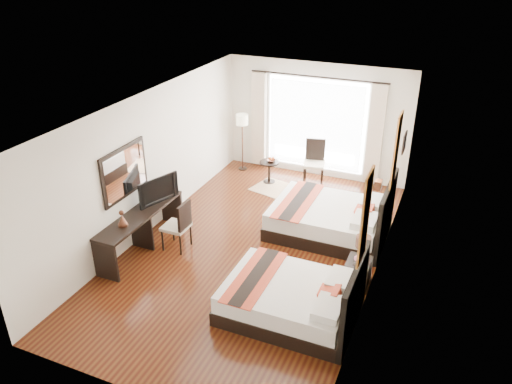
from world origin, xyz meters
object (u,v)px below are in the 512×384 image
at_px(table_lamp, 363,243).
at_px(side_table, 269,172).
at_px(desk_chair, 178,234).
at_px(window_chair, 314,170).
at_px(console_desk, 142,231).
at_px(bed_far, 332,219).
at_px(vase, 357,263).
at_px(fruit_bowl, 271,161).
at_px(nightstand, 358,272).
at_px(bed_near, 294,298).
at_px(floor_lamp, 242,123).
at_px(television, 156,189).

xyz_separation_m(table_lamp, side_table, (-2.90, 3.10, -0.50)).
bearing_deg(desk_chair, window_chair, -111.96).
distance_m(desk_chair, window_chair, 4.08).
relative_size(console_desk, side_table, 4.06).
xyz_separation_m(bed_far, vase, (0.85, -1.66, 0.23)).
xyz_separation_m(console_desk, fruit_bowl, (1.18, 3.67, 0.19)).
relative_size(nightstand, console_desk, 0.22).
distance_m(bed_near, floor_lamp, 5.76).
xyz_separation_m(console_desk, desk_chair, (0.61, 0.26, -0.08)).
height_order(bed_far, console_desk, bed_far).
bearing_deg(window_chair, floor_lamp, -103.99).
bearing_deg(vase, television, 176.08).
xyz_separation_m(table_lamp, floor_lamp, (-3.82, 3.56, 0.46)).
relative_size(bed_far, window_chair, 2.12).
distance_m(bed_far, fruit_bowl, 2.65).
bearing_deg(floor_lamp, vase, -45.35).
relative_size(television, side_table, 1.65).
relative_size(desk_chair, fruit_bowl, 4.65).
xyz_separation_m(floor_lamp, window_chair, (1.91, -0.07, -0.91)).
xyz_separation_m(nightstand, side_table, (-2.88, 3.18, 0.04)).
bearing_deg(side_table, nightstand, -47.83).
distance_m(bed_far, vase, 1.88).
xyz_separation_m(vase, desk_chair, (-3.41, -0.01, -0.26)).
height_order(table_lamp, window_chair, window_chair).
bearing_deg(vase, bed_near, -128.00).
relative_size(bed_far, desk_chair, 2.28).
relative_size(vase, floor_lamp, 0.08).
distance_m(bed_near, vase, 1.24).
relative_size(vase, console_desk, 0.05).
bearing_deg(desk_chair, bed_far, -146.96).
xyz_separation_m(bed_near, side_table, (-2.13, 4.33, -0.03)).
distance_m(floor_lamp, window_chair, 2.12).
distance_m(table_lamp, television, 4.03).
bearing_deg(side_table, console_desk, -107.38).
xyz_separation_m(bed_far, television, (-3.15, -1.38, 0.68)).
xyz_separation_m(bed_far, side_table, (-2.03, 1.72, -0.06)).
height_order(desk_chair, window_chair, window_chair).
xyz_separation_m(nightstand, fruit_bowl, (-2.84, 3.19, 0.33)).
bearing_deg(console_desk, nightstand, 6.75).
height_order(nightstand, television, television).
xyz_separation_m(desk_chair, fruit_bowl, (0.57, 3.41, 0.27)).
relative_size(television, fruit_bowl, 4.22).
bearing_deg(side_table, bed_far, -40.29).
relative_size(floor_lamp, side_table, 2.70).
xyz_separation_m(nightstand, window_chair, (-1.88, 3.58, 0.09)).
distance_m(bed_near, bed_far, 2.61).
height_order(nightstand, table_lamp, table_lamp).
xyz_separation_m(bed_near, fruit_bowl, (-2.09, 4.35, 0.27)).
bearing_deg(desk_chair, side_table, -98.94).
xyz_separation_m(bed_far, console_desk, (-3.17, -1.93, 0.05)).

